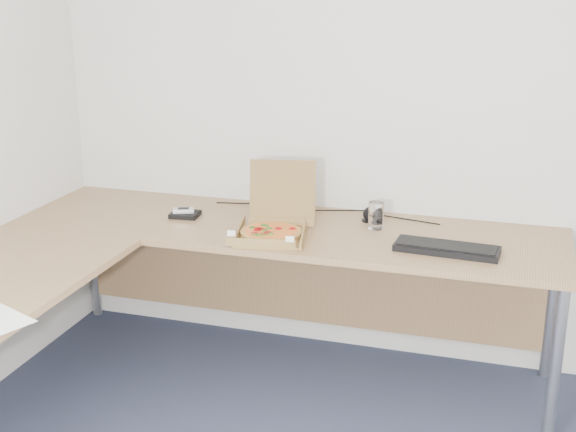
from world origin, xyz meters
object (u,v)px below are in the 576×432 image
(pizza_box, at_px, (272,228))
(keyboard, at_px, (447,249))
(desk, at_px, (181,256))
(wallet, at_px, (185,214))
(drinking_glass, at_px, (376,215))

(pizza_box, relative_size, keyboard, 0.81)
(desk, relative_size, pizza_box, 7.19)
(desk, height_order, keyboard, keyboard)
(pizza_box, height_order, wallet, pizza_box)
(drinking_glass, bearing_deg, keyboard, -32.67)
(desk, xyz_separation_m, wallet, (-0.17, 0.43, 0.04))
(drinking_glass, xyz_separation_m, wallet, (-0.90, -0.09, -0.05))
(keyboard, xyz_separation_m, wallet, (-1.24, 0.13, -0.00))
(desk, height_order, drinking_glass, drinking_glass)
(desk, bearing_deg, pizza_box, 41.61)
(desk, distance_m, pizza_box, 0.42)
(drinking_glass, height_order, keyboard, drinking_glass)
(wallet, bearing_deg, drinking_glass, 0.53)
(desk, distance_m, wallet, 0.46)
(desk, relative_size, drinking_glass, 20.34)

